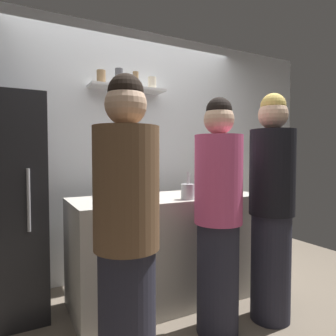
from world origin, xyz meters
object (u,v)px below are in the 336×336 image
at_px(baking_pan, 203,190).
at_px(utensil_holder, 188,192).
at_px(refrigerator, 3,207).
at_px(person_pink_top, 218,217).
at_px(person_brown_jacket, 127,240).
at_px(wine_bottle_pale_glass, 240,180).
at_px(wine_bottle_dark_glass, 126,185).
at_px(person_blonde, 272,208).
at_px(water_bottle_plastic, 108,184).

relative_size(baking_pan, utensil_holder, 1.49).
distance_m(refrigerator, baking_pan, 1.71).
bearing_deg(person_pink_top, person_brown_jacket, 5.21).
distance_m(baking_pan, wine_bottle_pale_glass, 0.36).
distance_m(wine_bottle_dark_glass, person_blonde, 1.21).
relative_size(baking_pan, person_brown_jacket, 0.20).
bearing_deg(water_bottle_plastic, person_blonde, -43.57).
relative_size(utensil_holder, wine_bottle_dark_glass, 0.81).
xyz_separation_m(utensil_holder, water_bottle_plastic, (-0.51, 0.51, 0.05)).
xyz_separation_m(refrigerator, wine_bottle_dark_glass, (0.94, -0.21, 0.15)).
distance_m(wine_bottle_pale_glass, water_bottle_plastic, 1.23).
relative_size(wine_bottle_pale_glass, person_blonde, 0.18).
relative_size(baking_pan, wine_bottle_dark_glass, 1.22).
xyz_separation_m(baking_pan, person_brown_jacket, (-1.11, -0.92, -0.10)).
relative_size(wine_bottle_pale_glass, wine_bottle_dark_glass, 1.11).
relative_size(utensil_holder, person_pink_top, 0.14).
xyz_separation_m(refrigerator, baking_pan, (1.69, -0.30, 0.07)).
xyz_separation_m(baking_pan, wine_bottle_dark_glass, (-0.75, 0.09, 0.08)).
height_order(wine_bottle_dark_glass, person_pink_top, person_pink_top).
height_order(water_bottle_plastic, person_brown_jacket, person_brown_jacket).
xyz_separation_m(wine_bottle_dark_glass, person_pink_top, (0.42, -0.75, -0.18)).
xyz_separation_m(wine_bottle_pale_glass, person_brown_jacket, (-1.42, -0.77, -0.19)).
bearing_deg(wine_bottle_pale_glass, utensil_holder, -169.68).
xyz_separation_m(person_blonde, person_pink_top, (-0.47, 0.06, -0.04)).
height_order(utensil_holder, person_brown_jacket, person_brown_jacket).
height_order(wine_bottle_dark_glass, person_blonde, person_blonde).
bearing_deg(water_bottle_plastic, person_brown_jacket, -102.29).
bearing_deg(person_blonde, refrigerator, 160.67).
bearing_deg(person_brown_jacket, wine_bottle_dark_glass, -112.25).
distance_m(refrigerator, utensil_holder, 1.46).
bearing_deg(wine_bottle_dark_glass, wine_bottle_pale_glass, -12.98).
height_order(person_brown_jacket, person_pink_top, person_brown_jacket).
bearing_deg(baking_pan, wine_bottle_pale_glass, -26.03).
distance_m(refrigerator, person_brown_jacket, 1.35).
distance_m(refrigerator, person_blonde, 2.09).
distance_m(wine_bottle_dark_glass, water_bottle_plastic, 0.18).
bearing_deg(refrigerator, wine_bottle_pale_glass, -12.78).
height_order(refrigerator, baking_pan, refrigerator).
bearing_deg(person_brown_jacket, baking_pan, -143.04).
xyz_separation_m(refrigerator, person_blonde, (1.83, -1.02, -0.00)).
xyz_separation_m(refrigerator, person_pink_top, (1.36, -0.96, -0.04)).
bearing_deg(utensil_holder, baking_pan, 38.23).
distance_m(utensil_holder, person_blonde, 0.66).
distance_m(utensil_holder, wine_bottle_pale_glass, 0.67).
distance_m(baking_pan, person_pink_top, 0.74).
bearing_deg(person_blonde, wine_bottle_dark_glass, 147.50).
xyz_separation_m(wine_bottle_dark_glass, person_blonde, (0.89, -0.81, -0.15)).
relative_size(refrigerator, person_brown_jacket, 1.03).
height_order(baking_pan, utensil_holder, utensil_holder).
xyz_separation_m(wine_bottle_pale_glass, wine_bottle_dark_glass, (-1.06, 0.24, -0.02)).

